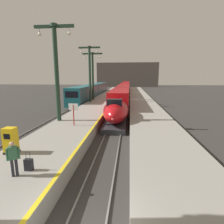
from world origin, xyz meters
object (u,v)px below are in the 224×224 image
Objects in this scene: departure_info_board at (73,110)px; regional_train_adjacent at (93,90)px; station_column_far at (90,69)px; station_column_distant at (93,72)px; passenger_near_edge at (13,156)px; ticket_machine_yellow at (11,141)px; station_column_mid at (56,65)px; highspeed_train_main at (124,90)px; rolling_suitcase at (29,165)px.

regional_train_adjacent is at bearing 98.08° from departure_info_board.
station_column_far is 1.08× the size of station_column_distant.
station_column_far reaches higher than station_column_distant.
ticket_machine_yellow is (-1.83, 2.39, -0.25)m from passenger_near_edge.
regional_train_adjacent is 22.87× the size of ticket_machine_yellow.
station_column_mid reaches higher than ticket_machine_yellow.
station_column_distant is at bearing 90.00° from station_column_far.
departure_info_board is at bearing -82.75° from station_column_far.
highspeed_train_main is 45.14× the size of passenger_near_edge.
station_column_distant is 20.34m from departure_info_board.
regional_train_adjacent is 37.53m from ticket_machine_yellow.
station_column_distant is 29.20m from passenger_near_edge.
ticket_machine_yellow is (-5.55, -44.09, -0.18)m from highspeed_train_main.
regional_train_adjacent is at bearing 96.89° from rolling_suitcase.
passenger_near_edge is 0.80× the size of departure_info_board.
station_column_far is at bearing 90.00° from station_column_mid.
regional_train_adjacent is 29.56m from station_column_mid.
departure_info_board reaches higher than passenger_near_edge.
regional_train_adjacent reaches higher than rolling_suitcase.
regional_train_adjacent is 3.62× the size of station_column_far.
station_column_distant is 9.54× the size of rolling_suitcase.
station_column_distant is at bearing 96.30° from departure_info_board.
station_column_far is at bearing 94.77° from passenger_near_edge.
regional_train_adjacent is 3.78× the size of station_column_mid.
station_column_distant is 28.81m from rolling_suitcase.
station_column_far is (-5.90, -20.36, 5.10)m from highspeed_train_main.
station_column_far is (0.00, 15.39, 0.23)m from station_column_mid.
station_column_mid is at bearing -99.37° from highspeed_train_main.
rolling_suitcase is (4.75, -39.29, -0.77)m from regional_train_adjacent.
rolling_suitcase is at bearing -84.31° from station_column_far.
departure_info_board reaches higher than rolling_suitcase.
passenger_near_edge is at bearing -78.51° from station_column_mid.
station_column_far is at bearing -106.16° from highspeed_train_main.
passenger_near_edge is 1.72× the size of rolling_suitcase.
ticket_machine_yellow reaches higher than rolling_suitcase.
station_column_distant reaches higher than rolling_suitcase.
departure_info_board is at bearing 92.48° from rolling_suitcase.
station_column_far is at bearing 90.85° from ticket_machine_yellow.
ticket_machine_yellow is (0.35, -23.73, -5.28)m from station_column_far.
station_column_far is 2.65m from station_column_distant.
highspeed_train_main is at bearing 82.83° from ticket_machine_yellow.
rolling_suitcase is at bearing -94.17° from highspeed_train_main.
station_column_mid is 9.75m from ticket_machine_yellow.
passenger_near_edge is at bearing -52.57° from ticket_machine_yellow.
station_column_mid reaches higher than departure_info_board.
station_column_mid is 1.03× the size of station_column_distant.
rolling_suitcase is (2.55, -25.58, -5.71)m from station_column_far.
station_column_distant is 26.80m from ticket_machine_yellow.
ticket_machine_yellow is (0.35, -8.34, -5.04)m from station_column_mid.
rolling_suitcase is 0.61× the size of ticket_machine_yellow.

